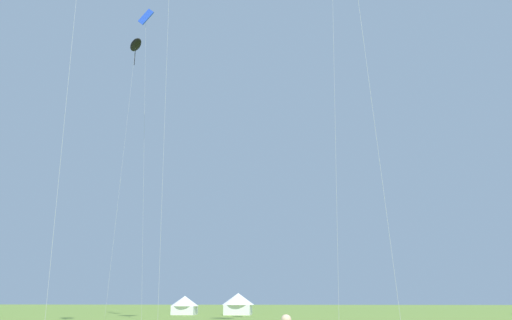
% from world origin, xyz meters
% --- Properties ---
extents(kite_blue_diamond, '(3.16, 1.53, 35.40)m').
position_xyz_m(kite_blue_diamond, '(-14.24, 44.75, 33.63)').
color(kite_blue_diamond, blue).
rests_on(kite_blue_diamond, ground).
extents(kite_black_parafoil, '(3.13, 3.91, 35.07)m').
position_xyz_m(kite_black_parafoil, '(-17.91, 51.74, 34.40)').
color(kite_black_parafoil, black).
rests_on(kite_black_parafoil, ground).
extents(festival_tent_right, '(3.85, 3.85, 2.51)m').
position_xyz_m(festival_tent_right, '(-13.04, 64.60, 1.39)').
color(festival_tent_right, white).
rests_on(festival_tent_right, ground).
extents(festival_tent_center, '(4.42, 4.42, 2.87)m').
position_xyz_m(festival_tent_center, '(-5.60, 64.60, 1.59)').
color(festival_tent_center, white).
rests_on(festival_tent_center, ground).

